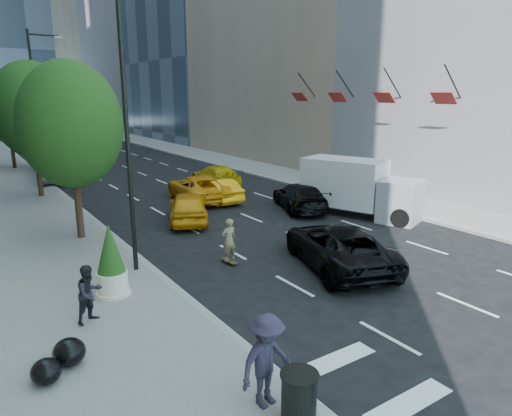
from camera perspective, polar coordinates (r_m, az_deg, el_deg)
ground at (r=17.04m, az=11.45°, el=-7.63°), size 160.00×160.00×0.00m
sidewalk_right at (r=46.68m, az=-6.13°, el=6.45°), size 4.00×120.00×0.15m
tower_right_far at (r=115.57m, az=-17.86°, el=22.82°), size 20.00×24.00×50.00m
lamp_near at (r=15.87m, az=-15.42°, el=12.12°), size 2.13×0.22×10.00m
lamp_far at (r=33.43m, az=-25.56°, el=12.06°), size 2.13×0.22×10.00m
tree_near at (r=20.51m, az=-22.16°, el=9.57°), size 4.20×4.20×7.46m
tree_mid at (r=30.34m, az=-26.25°, el=10.97°), size 4.50×4.50×7.99m
tree_far at (r=43.27m, az=-28.60°, el=10.30°), size 3.90×3.90×6.92m
traffic_signal at (r=51.32m, az=-28.56°, el=10.20°), size 2.48×0.53×5.20m
facade_flags at (r=30.46m, az=13.01°, el=13.68°), size 1.85×13.30×2.05m
skateboarder at (r=17.11m, az=-3.39°, el=-4.36°), size 0.61×0.42×1.63m
black_sedan_lincoln at (r=17.09m, az=10.25°, el=-4.66°), size 4.33×6.26×1.59m
black_sedan_mercedes at (r=25.21m, az=5.49°, el=1.47°), size 3.83×5.50×1.48m
taxi_a at (r=22.91m, az=-8.48°, el=0.17°), size 3.50×4.87×1.54m
taxi_b at (r=27.12m, az=-4.83°, el=2.26°), size 1.63×4.21×1.37m
taxi_c at (r=27.37m, az=-7.22°, el=2.49°), size 3.20×5.80×1.54m
taxi_d at (r=31.57m, az=-5.01°, el=4.02°), size 2.44×5.15×1.45m
city_bus at (r=38.93m, az=-23.81°, el=5.97°), size 3.73×11.14×3.04m
box_truck at (r=24.41m, az=12.65°, el=2.54°), size 4.18×6.44×2.90m
pedestrian_a at (r=13.35m, az=-20.09°, el=-10.01°), size 0.98×0.89×1.63m
pedestrian_c at (r=9.45m, az=1.34°, el=-18.55°), size 1.36×0.91×1.96m
trash_can at (r=9.31m, az=5.38°, el=-22.71°), size 0.67×0.67×1.01m
planter_shrub at (r=14.73m, az=-17.68°, el=-6.40°), size 0.95×0.95×2.28m
garbage_bags at (r=11.61m, az=-23.27°, el=-17.00°), size 1.26×1.22×0.62m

